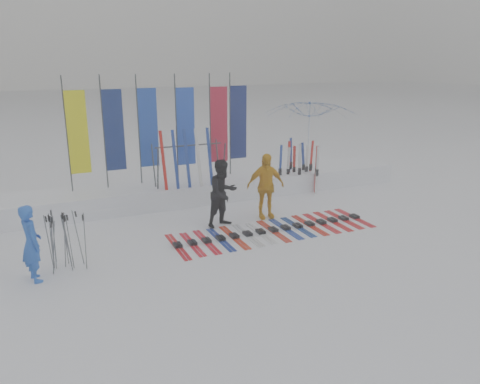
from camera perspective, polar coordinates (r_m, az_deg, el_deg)
name	(u,v)px	position (r m, az deg, el deg)	size (l,w,h in m)	color
ground	(261,254)	(10.62, 2.53, -7.52)	(120.00, 120.00, 0.00)	white
snow_bank	(195,190)	(14.54, -5.51, 0.27)	(14.00, 1.60, 0.60)	white
person_blue	(31,243)	(9.98, -24.08, -5.74)	(0.57, 0.37, 1.56)	blue
person_black	(223,193)	(12.05, -2.09, -0.13)	(0.86, 0.67, 1.77)	black
person_yellow	(265,186)	(12.68, 3.12, 0.73)	(1.05, 0.44, 1.79)	#E2A20E
tent_canopy	(311,140)	(16.69, 8.60, 6.31)	(3.18, 3.25, 2.92)	white
ski_row	(273,230)	(11.93, 4.09, -4.63)	(5.20, 1.68, 0.07)	red
pole_cluster	(63,241)	(10.39, -20.81, -5.62)	(0.77, 0.67, 1.23)	#595B60
feather_flags	(165,128)	(14.14, -9.07, 7.76)	(5.46, 0.25, 3.20)	#383A3F
ski_rack	(189,159)	(13.83, -6.24, 4.05)	(2.04, 0.80, 1.23)	#383A3F
upright_skis	(299,167)	(15.43, 7.26, 3.00)	(1.29, 1.10, 1.68)	red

